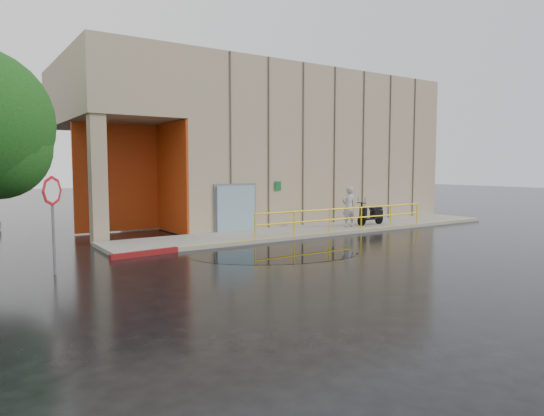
{
  "coord_description": "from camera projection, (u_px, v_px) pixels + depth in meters",
  "views": [
    {
      "loc": [
        -10.35,
        -12.88,
        2.99
      ],
      "look_at": [
        0.2,
        3.0,
        1.37
      ],
      "focal_mm": 32.0,
      "sensor_mm": 36.0,
      "label": 1
    }
  ],
  "objects": [
    {
      "name": "sidewalk",
      "position": [
        322.0,
        229.0,
        22.58
      ],
      "size": [
        20.0,
        3.0,
        0.15
      ],
      "primitive_type": "cube",
      "color": "gray",
      "rests_on": "ground"
    },
    {
      "name": "guardrail",
      "position": [
        346.0,
        219.0,
        21.55
      ],
      "size": [
        9.56,
        0.06,
        1.03
      ],
      "color": "yellow",
      "rests_on": "sidewalk"
    },
    {
      "name": "building",
      "position": [
        266.0,
        146.0,
        28.22
      ],
      "size": [
        20.0,
        10.17,
        8.0
      ],
      "color": "tan",
      "rests_on": "ground"
    },
    {
      "name": "ground",
      "position": [
        315.0,
        254.0,
        16.65
      ],
      "size": [
        120.0,
        120.0,
        0.0
      ],
      "primitive_type": "plane",
      "color": "black",
      "rests_on": "ground"
    },
    {
      "name": "person",
      "position": [
        349.0,
        207.0,
        22.83
      ],
      "size": [
        0.75,
        0.53,
        1.93
      ],
      "primitive_type": "imported",
      "rotation": [
        0.0,
        0.0,
        3.03
      ],
      "color": "#A1A1A5",
      "rests_on": "sidewalk"
    },
    {
      "name": "puddle",
      "position": [
        276.0,
        254.0,
        16.61
      ],
      "size": [
        6.76,
        5.5,
        0.01
      ],
      "primitive_type": "cube",
      "rotation": [
        0.0,
        0.0,
        -0.38
      ],
      "color": "black",
      "rests_on": "ground"
    },
    {
      "name": "stop_sign",
      "position": [
        52.0,
        203.0,
        13.3
      ],
      "size": [
        0.6,
        0.62,
        2.75
      ],
      "rotation": [
        0.0,
        0.0,
        0.41
      ],
      "color": "slate",
      "rests_on": "ground"
    },
    {
      "name": "red_curb",
      "position": [
        145.0,
        253.0,
        16.29
      ],
      "size": [
        2.41,
        0.44,
        0.18
      ],
      "primitive_type": "cube",
      "rotation": [
        0.0,
        0.0,
        0.11
      ],
      "color": "maroon",
      "rests_on": "ground"
    },
    {
      "name": "scooter",
      "position": [
        371.0,
        209.0,
        23.72
      ],
      "size": [
        1.78,
        0.66,
        1.36
      ],
      "rotation": [
        0.0,
        0.0,
        0.06
      ],
      "color": "black",
      "rests_on": "sidewalk"
    }
  ]
}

